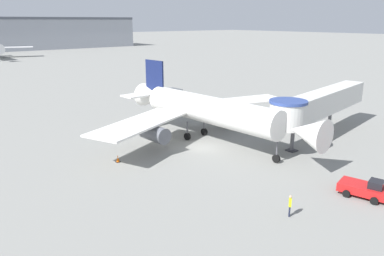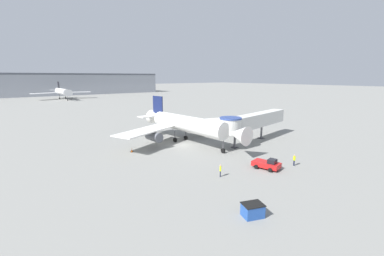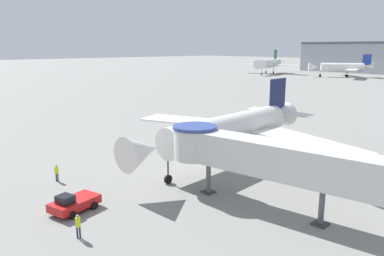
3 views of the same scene
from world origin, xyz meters
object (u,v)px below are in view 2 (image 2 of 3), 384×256
object	(u,v)px
pushback_tug_red	(267,164)
background_jet_black_tail	(63,92)
main_airplane	(186,124)
ground_crew_wing_walker	(220,170)
ground_crew_marshaller	(294,159)
traffic_cone_starboard_wing	(225,133)
jet_bridge	(252,121)
service_container_blue	(253,210)
traffic_cone_port_wing	(132,150)

from	to	relation	value
pushback_tug_red	background_jet_black_tail	world-z (taller)	background_jet_black_tail
main_airplane	pushback_tug_red	bearing A→B (deg)	-93.09
main_airplane	ground_crew_wing_walker	distance (m)	19.85
ground_crew_marshaller	main_airplane	bearing A→B (deg)	-140.57
main_airplane	traffic_cone_starboard_wing	distance (m)	12.80
jet_bridge	service_container_blue	distance (m)	30.39
service_container_blue	ground_crew_marshaller	xyz separation A→B (m)	(16.81, 5.81, 0.35)
ground_crew_wing_walker	ground_crew_marshaller	bearing A→B (deg)	-55.04
traffic_cone_starboard_wing	ground_crew_marshaller	xyz separation A→B (m)	(-7.29, -22.50, 0.70)
ground_crew_marshaller	background_jet_black_tail	xyz separation A→B (m)	(-3.47, 151.37, 3.57)
pushback_tug_red	service_container_blue	distance (m)	14.49
jet_bridge	background_jet_black_tail	distance (m)	137.93
jet_bridge	traffic_cone_port_wing	world-z (taller)	jet_bridge
ground_crew_wing_walker	background_jet_black_tail	distance (m)	148.02
background_jet_black_tail	main_airplane	bearing A→B (deg)	-91.17
main_airplane	background_jet_black_tail	xyz separation A→B (m)	(1.52, 129.46, 0.71)
service_container_blue	ground_crew_marshaller	distance (m)	17.79
main_airplane	traffic_cone_port_wing	size ratio (longest dim) A/B	38.97
pushback_tug_red	traffic_cone_starboard_wing	size ratio (longest dim) A/B	6.31
ground_crew_marshaller	jet_bridge	bearing A→B (deg)	-177.36
traffic_cone_starboard_wing	background_jet_black_tail	size ratio (longest dim) A/B	0.02
service_container_blue	background_jet_black_tail	distance (m)	157.79
main_airplane	jet_bridge	size ratio (longest dim) A/B	1.40
background_jet_black_tail	service_container_blue	bearing A→B (deg)	-95.35
service_container_blue	background_jet_black_tail	xyz separation A→B (m)	(13.34, 157.18, 3.91)
main_airplane	jet_bridge	bearing A→B (deg)	-40.85
background_jet_black_tail	traffic_cone_starboard_wing	bearing A→B (deg)	-85.73
jet_bridge	pushback_tug_red	size ratio (longest dim) A/B	5.08
jet_bridge	ground_crew_wing_walker	xyz separation A→B (m)	(-18.36, -10.12, -3.47)
pushback_tug_red	jet_bridge	bearing A→B (deg)	34.73
ground_crew_marshaller	service_container_blue	bearing A→B (deg)	-44.33
main_airplane	traffic_cone_port_wing	distance (m)	12.55
service_container_blue	ground_crew_wing_walker	bearing A→B (deg)	64.18
main_airplane	traffic_cone_port_wing	bearing A→B (deg)	174.55
traffic_cone_port_wing	ground_crew_marshaller	bearing A→B (deg)	-52.36
traffic_cone_port_wing	ground_crew_wing_walker	xyz separation A→B (m)	(4.80, -18.43, 0.63)
pushback_tug_red	ground_crew_marshaller	xyz separation A→B (m)	(4.44, -1.75, 0.31)
pushback_tug_red	ground_crew_wing_walker	size ratio (longest dim) A/B	2.50
main_airplane	traffic_cone_port_wing	world-z (taller)	main_airplane
service_container_blue	ground_crew_marshaller	size ratio (longest dim) A/B	1.39
traffic_cone_starboard_wing	ground_crew_wing_walker	distance (m)	27.14
jet_bridge	traffic_cone_starboard_wing	world-z (taller)	jet_bridge
traffic_cone_starboard_wing	ground_crew_marshaller	bearing A→B (deg)	-107.95
traffic_cone_starboard_wing	ground_crew_marshaller	distance (m)	23.66
ground_crew_wing_walker	traffic_cone_port_wing	bearing A→B (deg)	66.20
service_container_blue	traffic_cone_port_wing	size ratio (longest dim) A/B	3.11
ground_crew_wing_walker	background_jet_black_tail	size ratio (longest dim) A/B	0.05
traffic_cone_starboard_wing	ground_crew_marshaller	size ratio (longest dim) A/B	0.39
jet_bridge	traffic_cone_port_wing	distance (m)	24.94
main_airplane	ground_crew_marshaller	size ratio (longest dim) A/B	17.41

